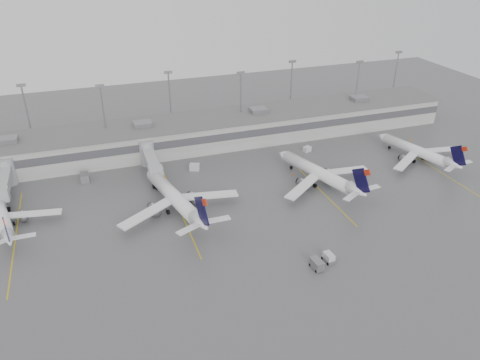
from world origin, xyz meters
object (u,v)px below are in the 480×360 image
object	(u,v)px
jet_mid_right	(320,173)
baggage_tug	(329,258)
jet_far_right	(419,151)
jet_mid_left	(175,198)
jet_far_left	(2,216)

from	to	relation	value
jet_mid_right	baggage_tug	distance (m)	31.58
jet_mid_right	jet_far_right	xyz separation A→B (m)	(32.35, 3.60, -0.28)
jet_mid_left	jet_far_right	world-z (taller)	jet_mid_left
jet_mid_left	jet_mid_right	xyz separation A→B (m)	(37.02, 0.47, -0.17)
jet_mid_right	jet_far_right	bearing A→B (deg)	-10.99
jet_far_left	jet_mid_right	world-z (taller)	jet_mid_right
jet_mid_left	baggage_tug	xyz separation A→B (m)	(24.01, -28.20, -2.61)
jet_mid_right	baggage_tug	bearing A→B (deg)	-131.75
jet_far_left	jet_mid_right	distance (m)	73.91
jet_mid_right	baggage_tug	size ratio (longest dim) A/B	10.43
jet_mid_right	baggage_tug	xyz separation A→B (m)	(-13.01, -28.67, -2.44)
jet_mid_left	jet_far_right	xyz separation A→B (m)	(69.37, 4.07, -0.45)
jet_far_left	baggage_tug	world-z (taller)	jet_far_left
jet_far_right	jet_mid_right	bearing A→B (deg)	171.46
jet_far_right	baggage_tug	world-z (taller)	jet_far_right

